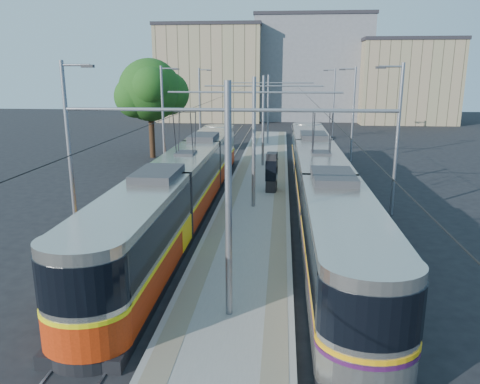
# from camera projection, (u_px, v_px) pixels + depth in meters

# --- Properties ---
(ground) EXTENTS (160.00, 160.00, 0.00)m
(ground) POSITION_uv_depth(u_px,v_px,m) (241.00, 270.00, 18.34)
(ground) COLOR black
(ground) RESTS_ON ground
(platform) EXTENTS (4.00, 50.00, 0.30)m
(platform) POSITION_uv_depth(u_px,v_px,m) (261.00, 175.00, 34.70)
(platform) COLOR gray
(platform) RESTS_ON ground
(tactile_strip_left) EXTENTS (0.70, 50.00, 0.01)m
(tactile_strip_left) POSITION_uv_depth(u_px,v_px,m) (241.00, 172.00, 34.79)
(tactile_strip_left) COLOR gray
(tactile_strip_left) RESTS_ON platform
(tactile_strip_right) EXTENTS (0.70, 50.00, 0.01)m
(tactile_strip_right) POSITION_uv_depth(u_px,v_px,m) (280.00, 173.00, 34.54)
(tactile_strip_right) COLOR gray
(tactile_strip_right) RESTS_ON platform
(rails) EXTENTS (8.71, 70.00, 0.03)m
(rails) POSITION_uv_depth(u_px,v_px,m) (261.00, 176.00, 34.74)
(rails) COLOR gray
(rails) RESTS_ON ground
(track_arrow) EXTENTS (1.20, 5.00, 0.01)m
(track_arrow) POSITION_uv_depth(u_px,v_px,m) (127.00, 302.00, 15.75)
(track_arrow) COLOR silver
(track_arrow) RESTS_ON ground
(tram_left) EXTENTS (2.43, 28.90, 5.50)m
(tram_left) POSITION_uv_depth(u_px,v_px,m) (187.00, 183.00, 25.33)
(tram_left) COLOR black
(tram_left) RESTS_ON ground
(tram_right) EXTENTS (2.43, 32.01, 5.50)m
(tram_right) POSITION_uv_depth(u_px,v_px,m) (320.00, 180.00, 25.37)
(tram_right) COLOR black
(tram_right) RESTS_ON ground
(catenary) EXTENTS (9.20, 70.00, 7.00)m
(catenary) POSITION_uv_depth(u_px,v_px,m) (260.00, 119.00, 30.88)
(catenary) COLOR gray
(catenary) RESTS_ON platform
(street_lamps) EXTENTS (15.18, 38.22, 8.00)m
(street_lamps) POSITION_uv_depth(u_px,v_px,m) (264.00, 115.00, 37.57)
(street_lamps) COLOR gray
(street_lamps) RESTS_ON ground
(shelter) EXTENTS (0.75, 1.14, 2.42)m
(shelter) POSITION_uv_depth(u_px,v_px,m) (272.00, 171.00, 28.99)
(shelter) COLOR black
(shelter) RESTS_ON platform
(tree) EXTENTS (6.03, 5.57, 8.75)m
(tree) POSITION_uv_depth(u_px,v_px,m) (155.00, 91.00, 41.36)
(tree) COLOR #382314
(tree) RESTS_ON ground
(building_left) EXTENTS (16.32, 12.24, 14.79)m
(building_left) POSITION_uv_depth(u_px,v_px,m) (212.00, 73.00, 75.27)
(building_left) COLOR gray
(building_left) RESTS_ON ground
(building_centre) EXTENTS (18.36, 14.28, 16.40)m
(building_centre) POSITION_uv_depth(u_px,v_px,m) (311.00, 68.00, 77.54)
(building_centre) COLOR gray
(building_centre) RESTS_ON ground
(building_right) EXTENTS (14.28, 10.20, 12.45)m
(building_right) POSITION_uv_depth(u_px,v_px,m) (405.00, 81.00, 71.02)
(building_right) COLOR gray
(building_right) RESTS_ON ground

